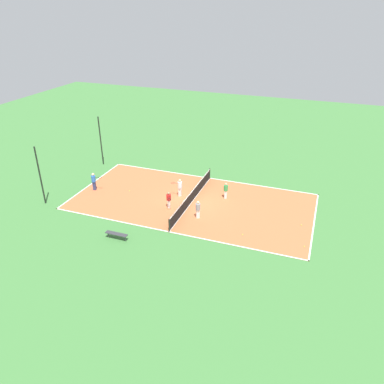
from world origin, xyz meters
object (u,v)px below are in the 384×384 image
player_near_white (180,187)px  fence_post_back_left (40,176)px  player_near_blue (94,180)px  tennis_ball_left_sideline (304,246)px  tennis_ball_midcourt (130,191)px  player_coach_red (169,199)px  tennis_ball_near_net (301,225)px  tennis_ball_far_baseline (242,235)px  fence_post_back_right (101,141)px  tennis_net (192,196)px  player_baseline_gray (198,209)px  bench (116,234)px  player_far_green (226,190)px

player_near_white → fence_post_back_left: bearing=13.8°
player_near_blue → player_near_white: (1.49, -7.46, -0.02)m
tennis_ball_left_sideline → fence_post_back_left: bearing=92.8°
tennis_ball_midcourt → fence_post_back_left: 7.35m
fence_post_back_left → player_coach_red: bearing=-74.3°
tennis_ball_near_net → tennis_ball_far_baseline: 4.69m
tennis_ball_near_net → fence_post_back_right: size_ratio=0.01×
tennis_net → fence_post_back_left: 12.23m
fence_post_back_left → tennis_ball_far_baseline: bearing=-86.7°
tennis_ball_far_baseline → tennis_ball_midcourt: same height
tennis_net → tennis_ball_far_baseline: bearing=-124.1°
player_baseline_gray → bench: bearing=17.0°
bench → tennis_ball_midcourt: size_ratio=24.14×
player_coach_red → fence_post_back_right: size_ratio=0.28×
tennis_ball_far_baseline → player_near_white: bearing=58.0°
tennis_net → player_coach_red: 2.14m
bench → player_coach_red: (5.30, -1.68, 0.41)m
tennis_net → player_near_white: (0.55, 1.30, 0.38)m
tennis_net → player_coach_red: (-1.61, 1.38, 0.27)m
tennis_net → tennis_ball_near_net: bearing=-94.5°
tennis_net → player_near_blue: player_near_blue is taller
player_far_green → bench: bearing=127.6°
bench → player_near_white: player_near_white is taller
player_coach_red → tennis_ball_far_baseline: bearing=46.5°
bench → tennis_ball_far_baseline: 8.87m
tennis_ball_left_sideline → fence_post_back_left: size_ratio=0.01×
player_near_blue → player_baseline_gray: (-1.36, -10.08, -0.11)m
bench → tennis_ball_far_baseline: size_ratio=24.14×
tennis_ball_near_net → player_near_blue: bearing=90.8°
bench → player_baseline_gray: player_baseline_gray is taller
player_baseline_gray → player_coach_red: bearing=-43.7°
bench → fence_post_back_right: fence_post_back_right is taller
player_near_white → tennis_ball_near_net: 10.30m
player_near_white → tennis_ball_left_sideline: (-3.95, -10.66, -0.86)m
tennis_ball_left_sideline → player_far_green: bearing=54.5°
tennis_ball_near_net → player_baseline_gray: bearing=102.0°
tennis_ball_left_sideline → tennis_ball_far_baseline: bearing=90.5°
tennis_ball_left_sideline → fence_post_back_right: size_ratio=0.01×
tennis_ball_near_net → fence_post_back_right: bearing=75.8°
player_near_blue → tennis_ball_far_baseline: bearing=-23.0°
bench → fence_post_back_left: (2.52, 8.18, 2.08)m
player_near_blue → player_coach_red: player_near_blue is taller
player_near_white → fence_post_back_right: (3.85, 9.94, 1.55)m
tennis_ball_midcourt → fence_post_back_right: (4.51, 5.47, 2.41)m
player_far_green → player_coach_red: 4.95m
tennis_net → tennis_ball_left_sideline: (-3.40, -9.35, -0.48)m
tennis_ball_left_sideline → tennis_ball_midcourt: size_ratio=1.00×
tennis_ball_near_net → tennis_ball_left_sideline: size_ratio=1.00×
bench → player_near_blue: player_near_blue is taller
player_far_green → player_coach_red: size_ratio=1.02×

